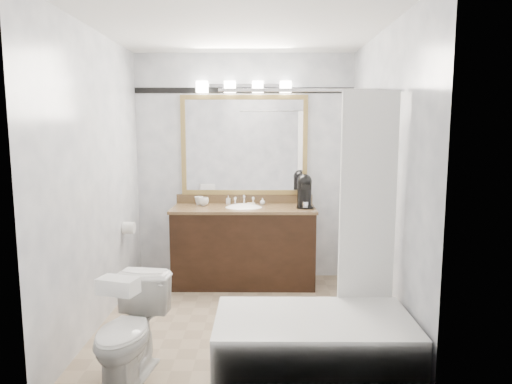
% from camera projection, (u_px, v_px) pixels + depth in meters
% --- Properties ---
extents(room, '(2.42, 2.62, 2.52)m').
position_uv_depth(room, '(239.00, 181.00, 3.82)').
color(room, tan).
rests_on(room, ground).
extents(vanity, '(1.53, 0.58, 0.97)m').
position_uv_depth(vanity, '(244.00, 244.00, 4.94)').
color(vanity, black).
rests_on(vanity, ground).
extents(mirror, '(1.40, 0.04, 1.10)m').
position_uv_depth(mirror, '(244.00, 145.00, 5.06)').
color(mirror, '#A88A4C').
rests_on(mirror, room).
extents(vanity_light_bar, '(1.02, 0.14, 0.12)m').
position_uv_depth(vanity_light_bar, '(244.00, 87.00, 4.92)').
color(vanity_light_bar, silver).
rests_on(vanity_light_bar, room).
extents(accent_stripe, '(2.40, 0.01, 0.06)m').
position_uv_depth(accent_stripe, '(244.00, 90.00, 4.99)').
color(accent_stripe, black).
rests_on(accent_stripe, room).
extents(bathtub, '(1.30, 0.75, 1.96)m').
position_uv_depth(bathtub, '(316.00, 339.00, 3.06)').
color(bathtub, white).
rests_on(bathtub, ground).
extents(tp_roll, '(0.11, 0.12, 0.12)m').
position_uv_depth(tp_roll, '(129.00, 228.00, 4.56)').
color(tp_roll, white).
rests_on(tp_roll, room).
extents(toilet, '(0.48, 0.72, 0.68)m').
position_uv_depth(toilet, '(130.00, 332.00, 3.04)').
color(toilet, white).
rests_on(toilet, ground).
extents(tissue_box, '(0.27, 0.19, 0.10)m').
position_uv_depth(tissue_box, '(118.00, 286.00, 2.79)').
color(tissue_box, white).
rests_on(tissue_box, toilet).
extents(coffee_maker, '(0.18, 0.23, 0.36)m').
position_uv_depth(coffee_maker, '(304.00, 190.00, 4.86)').
color(coffee_maker, black).
rests_on(coffee_maker, vanity).
extents(cup_left, '(0.13, 0.13, 0.09)m').
position_uv_depth(cup_left, '(204.00, 202.00, 4.98)').
color(cup_left, white).
rests_on(cup_left, vanity).
extents(cup_right, '(0.12, 0.12, 0.09)m').
position_uv_depth(cup_right, '(199.00, 200.00, 5.06)').
color(cup_right, white).
rests_on(cup_right, vanity).
extents(soap_bottle_a, '(0.05, 0.05, 0.09)m').
position_uv_depth(soap_bottle_a, '(228.00, 200.00, 5.08)').
color(soap_bottle_a, white).
rests_on(soap_bottle_a, vanity).
extents(soap_bottle_b, '(0.07, 0.07, 0.07)m').
position_uv_depth(soap_bottle_b, '(263.00, 201.00, 5.04)').
color(soap_bottle_b, white).
rests_on(soap_bottle_b, vanity).
extents(soap_bar, '(0.09, 0.06, 0.03)m').
position_uv_depth(soap_bar, '(251.00, 204.00, 5.00)').
color(soap_bar, beige).
rests_on(soap_bar, vanity).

